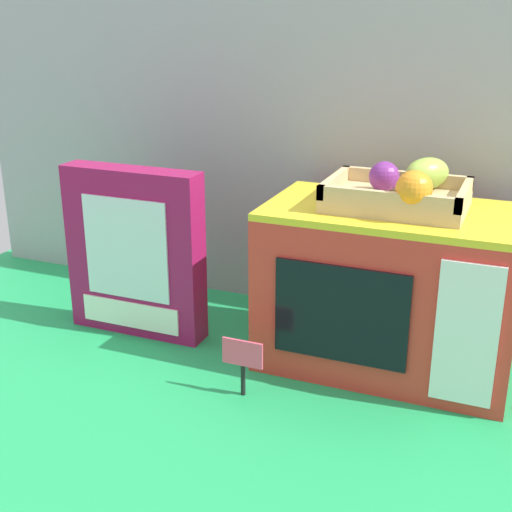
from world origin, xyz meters
name	(u,v)px	position (x,y,z in m)	size (l,w,h in m)	color
ground_plane	(278,347)	(0.00, 0.00, 0.00)	(1.70, 1.70, 0.00)	#219E54
display_back_panel	(319,145)	(0.00, 0.22, 0.34)	(1.61, 0.03, 0.69)	#A0A3A8
toy_microwave	(389,288)	(0.20, 0.02, 0.14)	(0.43, 0.25, 0.29)	red
food_groups_crate	(402,192)	(0.21, 0.03, 0.32)	(0.23, 0.20, 0.08)	tan
cookie_set_box	(135,253)	(-0.28, -0.04, 0.16)	(0.27, 0.06, 0.33)	#99144C
price_sign	(243,359)	(0.01, -0.18, 0.07)	(0.07, 0.01, 0.10)	black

